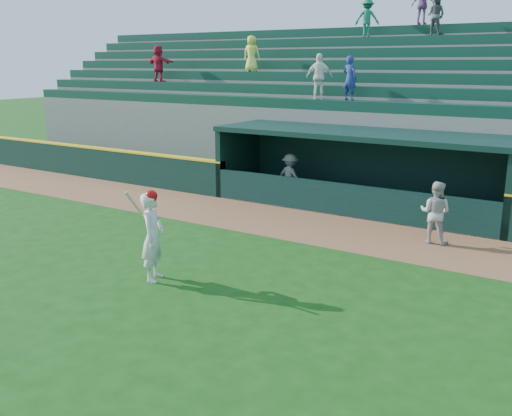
{
  "coord_description": "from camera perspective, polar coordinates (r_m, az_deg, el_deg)",
  "views": [
    {
      "loc": [
        6.78,
        -9.03,
        4.52
      ],
      "look_at": [
        0.0,
        1.6,
        1.3
      ],
      "focal_mm": 40.0,
      "sensor_mm": 36.0,
      "label": 1
    }
  ],
  "objects": [
    {
      "name": "stands",
      "position": [
        22.75,
        15.18,
        8.46
      ],
      "size": [
        34.5,
        6.25,
        7.51
      ],
      "color": "slate",
      "rests_on": "ground"
    },
    {
      "name": "dugout_player_inside",
      "position": [
        19.53,
        3.43,
        3.21
      ],
      "size": [
        1.09,
        0.76,
        1.53
      ],
      "primitive_type": "imported",
      "rotation": [
        0.0,
        0.0,
        2.93
      ],
      "color": "#ABABA6",
      "rests_on": "ground"
    },
    {
      "name": "ground",
      "position": [
        12.17,
        -4.09,
        -7.53
      ],
      "size": [
        120.0,
        120.0,
        0.0
      ],
      "primitive_type": "plane",
      "color": "#134110",
      "rests_on": "ground"
    },
    {
      "name": "field_wall_left",
      "position": [
        24.91,
        -17.99,
        4.57
      ],
      "size": [
        15.5,
        0.3,
        1.2
      ],
      "primitive_type": "cube",
      "color": "black",
      "rests_on": "ground"
    },
    {
      "name": "dugout_player_front",
      "position": [
        15.26,
        17.49,
        -0.43
      ],
      "size": [
        0.79,
        0.61,
        1.62
      ],
      "primitive_type": "imported",
      "rotation": [
        0.0,
        0.0,
        3.14
      ],
      "color": "#ADACA7",
      "rests_on": "ground"
    },
    {
      "name": "wall_stripe_left",
      "position": [
        24.81,
        -18.1,
        6.0
      ],
      "size": [
        15.5,
        0.32,
        0.06
      ],
      "primitive_type": "cube",
      "color": "yellow",
      "rests_on": "field_wall_left"
    },
    {
      "name": "dugout",
      "position": [
        18.61,
        10.69,
        4.29
      ],
      "size": [
        9.4,
        2.8,
        2.46
      ],
      "color": "slate",
      "rests_on": "ground"
    },
    {
      "name": "warning_track",
      "position": [
        16.14,
        6.31,
        -2.01
      ],
      "size": [
        40.0,
        3.0,
        0.01
      ],
      "primitive_type": "cube",
      "color": "brown",
      "rests_on": "ground"
    },
    {
      "name": "batter_at_plate",
      "position": [
        12.23,
        -10.28,
        -2.72
      ],
      "size": [
        0.69,
        0.85,
        1.99
      ],
      "color": "silver",
      "rests_on": "ground"
    }
  ]
}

